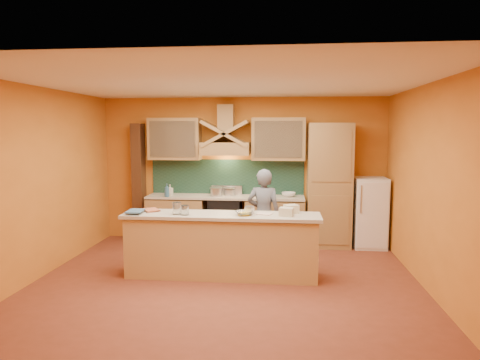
# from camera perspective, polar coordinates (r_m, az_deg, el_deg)

# --- Properties ---
(floor) EXTENTS (5.50, 5.00, 0.01)m
(floor) POSITION_cam_1_polar(r_m,az_deg,el_deg) (6.25, -1.94, -13.62)
(floor) COLOR brown
(floor) RESTS_ON ground
(ceiling) EXTENTS (5.50, 5.00, 0.01)m
(ceiling) POSITION_cam_1_polar(r_m,az_deg,el_deg) (5.90, -2.05, 12.83)
(ceiling) COLOR white
(ceiling) RESTS_ON wall_back
(wall_back) EXTENTS (5.50, 0.02, 2.80)m
(wall_back) POSITION_cam_1_polar(r_m,az_deg,el_deg) (8.38, 0.33, 1.39)
(wall_back) COLOR orange
(wall_back) RESTS_ON floor
(wall_front) EXTENTS (5.50, 0.02, 2.80)m
(wall_front) POSITION_cam_1_polar(r_m,az_deg,el_deg) (3.49, -7.63, -6.00)
(wall_front) COLOR orange
(wall_front) RESTS_ON floor
(wall_left) EXTENTS (0.02, 5.00, 2.80)m
(wall_left) POSITION_cam_1_polar(r_m,az_deg,el_deg) (6.85, -25.42, -0.41)
(wall_left) COLOR orange
(wall_left) RESTS_ON floor
(wall_right) EXTENTS (0.02, 5.00, 2.80)m
(wall_right) POSITION_cam_1_polar(r_m,az_deg,el_deg) (6.18, 24.18, -1.04)
(wall_right) COLOR orange
(wall_right) RESTS_ON floor
(base_cabinet_left) EXTENTS (1.10, 0.60, 0.86)m
(base_cabinet_left) POSITION_cam_1_polar(r_m,az_deg,el_deg) (8.45, -8.38, -5.29)
(base_cabinet_left) COLOR #9F7A49
(base_cabinet_left) RESTS_ON floor
(base_cabinet_right) EXTENTS (1.10, 0.60, 0.86)m
(base_cabinet_right) POSITION_cam_1_polar(r_m,az_deg,el_deg) (8.20, 4.67, -5.61)
(base_cabinet_right) COLOR #9F7A49
(base_cabinet_right) RESTS_ON floor
(counter_top) EXTENTS (3.00, 0.62, 0.04)m
(counter_top) POSITION_cam_1_polar(r_m,az_deg,el_deg) (8.18, -1.97, -2.26)
(counter_top) COLOR #B7AE9B
(counter_top) RESTS_ON base_cabinet_left
(stove) EXTENTS (0.60, 0.58, 0.90)m
(stove) POSITION_cam_1_polar(r_m,az_deg,el_deg) (8.26, -1.95, -5.35)
(stove) COLOR black
(stove) RESTS_ON floor
(backsplash) EXTENTS (3.00, 0.03, 0.70)m
(backsplash) POSITION_cam_1_polar(r_m,az_deg,el_deg) (8.42, -1.71, 0.39)
(backsplash) COLOR #18352A
(backsplash) RESTS_ON wall_back
(range_hood) EXTENTS (0.92, 0.50, 0.24)m
(range_hood) POSITION_cam_1_polar(r_m,az_deg,el_deg) (8.14, -1.94, 4.20)
(range_hood) COLOR #9F7A49
(range_hood) RESTS_ON wall_back
(hood_chimney) EXTENTS (0.30, 0.30, 0.50)m
(hood_chimney) POSITION_cam_1_polar(r_m,az_deg,el_deg) (8.24, -1.86, 8.26)
(hood_chimney) COLOR #9F7A49
(hood_chimney) RESTS_ON wall_back
(upper_cabinet_left) EXTENTS (1.00, 0.35, 0.80)m
(upper_cabinet_left) POSITION_cam_1_polar(r_m,az_deg,el_deg) (8.40, -8.68, 5.43)
(upper_cabinet_left) COLOR #9F7A49
(upper_cabinet_left) RESTS_ON wall_back
(upper_cabinet_right) EXTENTS (1.00, 0.35, 0.80)m
(upper_cabinet_right) POSITION_cam_1_polar(r_m,az_deg,el_deg) (8.14, 5.15, 5.44)
(upper_cabinet_right) COLOR #9F7A49
(upper_cabinet_right) RESTS_ON wall_back
(pantry_column) EXTENTS (0.80, 0.60, 2.30)m
(pantry_column) POSITION_cam_1_polar(r_m,az_deg,el_deg) (8.12, 11.79, -0.69)
(pantry_column) COLOR #9F7A49
(pantry_column) RESTS_ON floor
(fridge) EXTENTS (0.58, 0.60, 1.30)m
(fridge) POSITION_cam_1_polar(r_m,az_deg,el_deg) (8.31, 16.88, -4.16)
(fridge) COLOR white
(fridge) RESTS_ON floor
(trim_column_left) EXTENTS (0.20, 0.30, 2.30)m
(trim_column_left) POSITION_cam_1_polar(r_m,az_deg,el_deg) (8.70, -13.33, -0.25)
(trim_column_left) COLOR #472816
(trim_column_left) RESTS_ON floor
(island_body) EXTENTS (2.80, 0.55, 0.88)m
(island_body) POSITION_cam_1_polar(r_m,az_deg,el_deg) (6.41, -2.49, -8.96)
(island_body) COLOR tan
(island_body) RESTS_ON floor
(island_top) EXTENTS (2.90, 0.62, 0.05)m
(island_top) POSITION_cam_1_polar(r_m,az_deg,el_deg) (6.30, -2.51, -4.75)
(island_top) COLOR #B7AE9B
(island_top) RESTS_ON island_body
(person) EXTENTS (0.61, 0.45, 1.54)m
(person) POSITION_cam_1_polar(r_m,az_deg,el_deg) (7.14, 3.19, -4.65)
(person) COLOR slate
(person) RESTS_ON floor
(pot_large) EXTENTS (0.27, 0.27, 0.18)m
(pot_large) POSITION_cam_1_polar(r_m,az_deg,el_deg) (8.14, -3.19, -1.69)
(pot_large) COLOR silver
(pot_large) RESTS_ON stove
(pot_small) EXTENTS (0.26, 0.26, 0.14)m
(pot_small) POSITION_cam_1_polar(r_m,az_deg,el_deg) (8.23, -1.42, -1.72)
(pot_small) COLOR silver
(pot_small) RESTS_ON stove
(soap_bottle_a) EXTENTS (0.10, 0.11, 0.20)m
(soap_bottle_a) POSITION_cam_1_polar(r_m,az_deg,el_deg) (8.37, -9.31, -1.30)
(soap_bottle_a) COLOR silver
(soap_bottle_a) RESTS_ON counter_top
(soap_bottle_b) EXTENTS (0.13, 0.13, 0.25)m
(soap_bottle_b) POSITION_cam_1_polar(r_m,az_deg,el_deg) (8.14, -9.73, -1.36)
(soap_bottle_b) COLOR #2E5A7F
(soap_bottle_b) RESTS_ON counter_top
(bowl_back) EXTENTS (0.27, 0.27, 0.08)m
(bowl_back) POSITION_cam_1_polar(r_m,az_deg,el_deg) (8.13, 6.50, -1.93)
(bowl_back) COLOR silver
(bowl_back) RESTS_ON counter_top
(dish_rack) EXTENTS (0.32, 0.29, 0.09)m
(dish_rack) POSITION_cam_1_polar(r_m,az_deg,el_deg) (8.21, 2.76, -1.78)
(dish_rack) COLOR white
(dish_rack) RESTS_ON counter_top
(book_lower) EXTENTS (0.34, 0.35, 0.03)m
(book_lower) POSITION_cam_1_polar(r_m,az_deg,el_deg) (6.62, -12.61, -4.01)
(book_lower) COLOR #B76141
(book_lower) RESTS_ON island_top
(book_upper) EXTENTS (0.25, 0.33, 0.02)m
(book_upper) POSITION_cam_1_polar(r_m,az_deg,el_deg) (6.53, -14.76, -4.04)
(book_upper) COLOR #3D6288
(book_upper) RESTS_ON island_top
(jar_large) EXTENTS (0.16, 0.16, 0.17)m
(jar_large) POSITION_cam_1_polar(r_m,az_deg,el_deg) (6.32, -8.41, -3.75)
(jar_large) COLOR white
(jar_large) RESTS_ON island_top
(jar_small) EXTENTS (0.12, 0.12, 0.14)m
(jar_small) POSITION_cam_1_polar(r_m,az_deg,el_deg) (6.24, -7.36, -4.01)
(jar_small) COLOR silver
(jar_small) RESTS_ON island_top
(kitchen_scale) EXTENTS (0.14, 0.14, 0.09)m
(kitchen_scale) POSITION_cam_1_polar(r_m,az_deg,el_deg) (6.27, 1.26, -4.13)
(kitchen_scale) COLOR white
(kitchen_scale) RESTS_ON island_top
(mixing_bowl) EXTENTS (0.33, 0.33, 0.06)m
(mixing_bowl) POSITION_cam_1_polar(r_m,az_deg,el_deg) (6.18, 0.55, -4.44)
(mixing_bowl) COLOR silver
(mixing_bowl) RESTS_ON island_top
(cloth) EXTENTS (0.26, 0.22, 0.01)m
(cloth) POSITION_cam_1_polar(r_m,az_deg,el_deg) (6.26, 3.27, -4.53)
(cloth) COLOR beige
(cloth) RESTS_ON island_top
(grocery_bag_a) EXTENTS (0.24, 0.23, 0.12)m
(grocery_bag_a) POSITION_cam_1_polar(r_m,az_deg,el_deg) (6.38, 6.86, -3.86)
(grocery_bag_a) COLOR beige
(grocery_bag_a) RESTS_ON island_top
(grocery_bag_b) EXTENTS (0.22, 0.19, 0.12)m
(grocery_bag_b) POSITION_cam_1_polar(r_m,az_deg,el_deg) (6.16, 6.21, -4.24)
(grocery_bag_b) COLOR beige
(grocery_bag_b) RESTS_ON island_top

